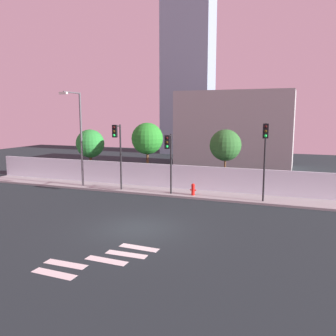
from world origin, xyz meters
name	(u,v)px	position (x,y,z in m)	size (l,w,h in m)	color
ground_plane	(138,228)	(0.00, 0.00, 0.00)	(80.00, 80.00, 0.00)	#1D2629
sidewalk	(187,194)	(0.00, 8.20, 0.07)	(36.00, 2.40, 0.15)	gray
perimeter_wall	(192,178)	(0.00, 9.49, 1.05)	(36.00, 0.18, 1.80)	silver
crosswalk_marking	(100,259)	(0.28, -4.10, 0.00)	(3.75, 3.91, 0.01)	silver
traffic_light_left	(169,151)	(-0.81, 6.71, 3.29)	(0.52, 1.75, 4.26)	black
traffic_light_center	(265,146)	(5.49, 7.05, 3.81)	(0.36, 1.21, 5.06)	black
traffic_light_right	(118,143)	(-4.97, 7.08, 3.69)	(0.35, 1.13, 4.89)	black
street_lamp_curbside	(79,132)	(-8.52, 7.45, 4.47)	(0.61, 2.30, 7.28)	#4C4C51
fire_hydrant	(193,189)	(0.67, 7.60, 0.60)	(0.44, 0.26, 0.83)	red
roadside_tree_leftmost	(90,144)	(-9.76, 10.86, 3.23)	(2.48, 2.48, 4.49)	brown
roadside_tree_midleft	(147,139)	(-4.26, 10.86, 3.80)	(2.60, 2.60, 5.11)	brown
roadside_tree_midright	(225,145)	(2.23, 10.86, 3.45)	(2.41, 2.41, 4.66)	brown
low_building_distant	(235,130)	(0.69, 23.49, 4.14)	(12.36, 6.00, 8.28)	#979797
tower_on_skyline	(188,38)	(-8.51, 35.49, 16.82)	(7.16, 5.00, 33.65)	#788FA1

